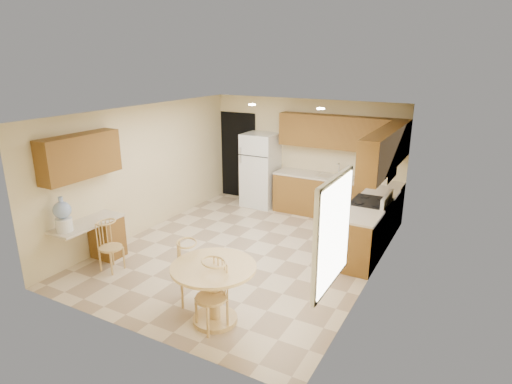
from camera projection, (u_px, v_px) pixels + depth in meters
The scene contains 30 objects.
floor at pixel (244, 251), 7.76m from camera, with size 5.50×5.50×0.00m, color beige.
ceiling at pixel (243, 112), 7.01m from camera, with size 4.50×5.50×0.02m, color white.
wall_back at pixel (305, 155), 9.69m from camera, with size 4.50×0.02×2.50m, color beige.
wall_front at pixel (128, 243), 5.08m from camera, with size 4.50×0.02×2.50m, color beige.
wall_left at pixel (145, 169), 8.41m from camera, with size 0.02×5.50×2.50m, color beige.
wall_right at pixel (374, 206), 6.36m from camera, with size 0.02×5.50×2.50m, color beige.
doorway at pixel (238, 155), 10.53m from camera, with size 0.90×0.02×2.10m, color black.
base_cab_back at pixel (336, 198), 9.28m from camera, with size 2.75×0.60×0.87m, color brown.
counter_back at pixel (337, 178), 9.14m from camera, with size 2.75×0.63×0.04m, color beige.
base_cab_right_a at pixel (379, 215), 8.29m from camera, with size 0.60×0.59×0.87m, color brown.
counter_right_a at pixel (381, 193), 8.15m from camera, with size 0.63×0.59×0.04m, color beige.
base_cab_right_b at pixel (358, 242), 7.07m from camera, with size 0.60×0.80×0.87m, color brown.
counter_right_b at pixel (360, 216), 6.94m from camera, with size 0.63×0.80×0.04m, color beige.
upper_cab_back at pixel (341, 133), 8.97m from camera, with size 2.75×0.33×0.70m, color brown.
upper_cab_right at pixel (385, 150), 7.26m from camera, with size 0.33×2.42×0.70m, color brown.
upper_cab_left at pixel (80, 156), 6.81m from camera, with size 0.33×1.40×0.70m, color brown.
sink at pixel (336, 177), 9.15m from camera, with size 0.78×0.44×0.01m, color silver.
range_hood at pixel (378, 174), 7.41m from camera, with size 0.50×0.76×0.14m, color silver.
desk_pedestal at pixel (107, 237), 7.46m from camera, with size 0.48×0.42×0.72m, color brown.
desk_top at pixel (87, 223), 7.02m from camera, with size 0.50×1.20×0.04m, color beige.
window at pixel (333, 232), 4.74m from camera, with size 0.06×1.12×1.30m.
can_light_a at pixel (252, 105), 8.24m from camera, with size 0.14×0.14×0.02m, color white.
can_light_b at pixel (321, 109), 7.61m from camera, with size 0.14×0.14×0.02m, color white.
refrigerator at pixel (260, 170), 9.94m from camera, with size 0.75×0.73×1.71m.
stove at pixel (369, 225), 7.73m from camera, with size 0.65×0.76×1.09m.
dining_table at pixel (214, 285), 5.53m from camera, with size 1.10×1.10×0.82m.
chair_table_a at pixel (187, 269), 5.91m from camera, with size 0.41×0.51×0.92m.
chair_table_b at pixel (207, 292), 5.31m from camera, with size 0.41×0.46×0.93m.
chair_desk at pixel (106, 243), 6.85m from camera, with size 0.37×0.48×0.84m.
water_crock at pixel (63, 216), 6.59m from camera, with size 0.27×0.27×0.56m.
Camera 1 is at (3.57, -6.11, 3.35)m, focal length 30.00 mm.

